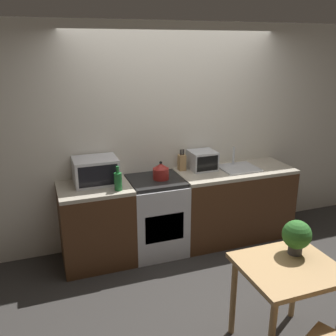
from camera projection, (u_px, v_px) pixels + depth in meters
The scene contains 13 objects.
ground_plane at pixel (212, 284), 3.86m from camera, with size 16.00×16.00×0.00m, color #33302D.
wall_back at pixel (172, 136), 4.51m from camera, with size 10.00×0.06×2.60m.
counter_left_run at pixel (96, 224), 4.14m from camera, with size 0.77×0.62×0.90m.
counter_right_run at pixel (233, 203), 4.70m from camera, with size 1.43×0.62×0.90m.
stove_range at pixel (156, 215), 4.37m from camera, with size 0.62×0.62×0.90m.
kettle at pixel (161, 171), 4.20m from camera, with size 0.18×0.18×0.21m.
microwave at pixel (96, 171), 4.06m from camera, with size 0.47×0.37×0.28m.
bottle at pixel (118, 181), 3.88m from camera, with size 0.08×0.08×0.26m.
knife_block at pixel (182, 162), 4.50m from camera, with size 0.08×0.09×0.26m.
toaster_oven at pixel (203, 160), 4.52m from camera, with size 0.31×0.29×0.23m.
sink_basin at pixel (239, 168), 4.57m from camera, with size 0.44×0.40×0.24m.
dining_table at pixel (288, 279), 2.87m from camera, with size 0.73×0.65×0.75m.
potted_plant at pixel (297, 236), 2.95m from camera, with size 0.23×0.23×0.28m.
Camera 1 is at (-1.54, -2.94, 2.34)m, focal length 40.00 mm.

